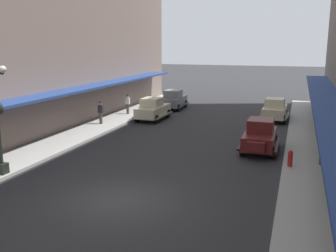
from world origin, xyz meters
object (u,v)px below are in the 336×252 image
Objects in this scene: parked_car_0 at (275,109)px; pedestrian_0 at (323,146)px; parked_car_2 at (174,99)px; pedestrian_2 at (323,148)px; pedestrian_1 at (128,104)px; pedestrian_4 at (101,113)px; parked_car_3 at (153,108)px; fire_hydrant at (290,158)px; parked_car_1 at (260,135)px.

parked_car_0 is 2.58× the size of pedestrian_0.
pedestrian_2 is (12.57, -14.53, 0.07)m from parked_car_2.
pedestrian_4 is (-0.16, -4.53, 0.00)m from pedestrian_1.
pedestrian_0 is 1.00× the size of pedestrian_4.
parked_car_3 is 2.99m from pedestrian_1.
parked_car_3 is at bearing -162.42° from parked_car_0.
parked_car_2 reaches higher than pedestrian_4.
pedestrian_1 reaches higher than fire_hydrant.
parked_car_3 is at bearing -89.40° from parked_car_2.
fire_hydrant is at bearing -141.14° from pedestrian_0.
parked_car_0 and parked_car_3 have the same top height.
fire_hydrant is 0.49× the size of pedestrian_4.
parked_car_0 is at bearing 8.73° from pedestrian_1.
parked_car_3 is at bearing 49.29° from pedestrian_4.
parked_car_1 is 2.55× the size of pedestrian_2.
parked_car_0 is at bearing 105.29° from pedestrian_0.
pedestrian_2 is at bearing -33.74° from parked_car_1.
parked_car_0 is at bearing 88.61° from parked_car_1.
pedestrian_2 is 16.37m from pedestrian_4.
parked_car_3 is 2.57× the size of pedestrian_1.
parked_car_1 is at bearing 153.20° from pedestrian_0.
pedestrian_1 is 4.53m from pedestrian_4.
parked_car_1 is 3.94m from pedestrian_2.
parked_car_3 is 2.57× the size of pedestrian_0.
pedestrian_1 is (-13.79, 10.72, 0.45)m from fire_hydrant.
parked_car_3 is 14.61m from fire_hydrant.
parked_car_1 is 0.99× the size of parked_car_2.
pedestrian_4 is (-13.95, 6.19, 0.45)m from fire_hydrant.
parked_car_2 and parked_car_3 have the same top height.
pedestrian_1 is at bearing -120.70° from parked_car_2.
pedestrian_4 is at bearing 165.07° from parked_car_1.
parked_car_1 is 5.20× the size of fire_hydrant.
parked_car_1 is at bearing -14.93° from pedestrian_4.
pedestrian_1 is (-2.72, -4.57, 0.07)m from parked_car_2.
fire_hydrant is 0.49× the size of pedestrian_0.
pedestrian_4 reaches higher than fire_hydrant.
pedestrian_2 is at bearing -35.24° from parked_car_3.
parked_car_1 is 12.60m from pedestrian_4.
pedestrian_4 is (-15.45, 5.43, 0.00)m from pedestrian_2.
parked_car_3 is (-9.47, -3.00, 0.00)m from parked_car_0.
fire_hydrant is at bearing -58.87° from parked_car_1.
parked_car_3 reaches higher than pedestrian_0.
pedestrian_2 is at bearing -19.37° from pedestrian_4.
pedestrian_1 is at bearing 146.91° from pedestrian_2.
parked_car_3 is 2.57× the size of pedestrian_4.
pedestrian_0 reaches higher than fire_hydrant.
pedestrian_4 is at bearing -107.53° from parked_car_2.
parked_car_0 and parked_car_1 have the same top height.
parked_car_2 is at bearing 125.92° from fire_hydrant.
pedestrian_4 is at bearing -130.71° from parked_car_3.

